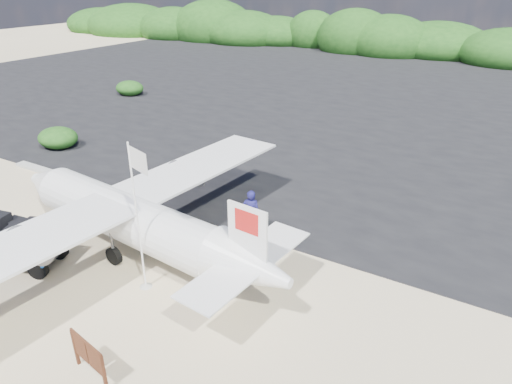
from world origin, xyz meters
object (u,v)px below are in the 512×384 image
signboard (93,376)px  crew_b (167,237)px  baggage_cart (23,264)px  flagpole (146,286)px  crew_a (251,213)px

signboard → crew_b: bearing=119.2°
baggage_cart → flagpole: size_ratio=0.62×
crew_b → signboard: bearing=96.8°
flagpole → signboard: bearing=-67.7°
baggage_cart → crew_b: 5.40m
flagpole → crew_b: bearing=103.4°
flagpole → crew_b: (-0.40, 1.67, 0.94)m
crew_a → crew_b: bearing=41.6°
crew_b → baggage_cart: bearing=21.5°
signboard → crew_a: size_ratio=0.78×
flagpole → crew_a: bearing=75.3°
flagpole → signboard: size_ratio=3.40×
signboard → baggage_cart: bearing=169.8°
flagpole → crew_a: size_ratio=2.64×
signboard → crew_a: crew_a is taller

